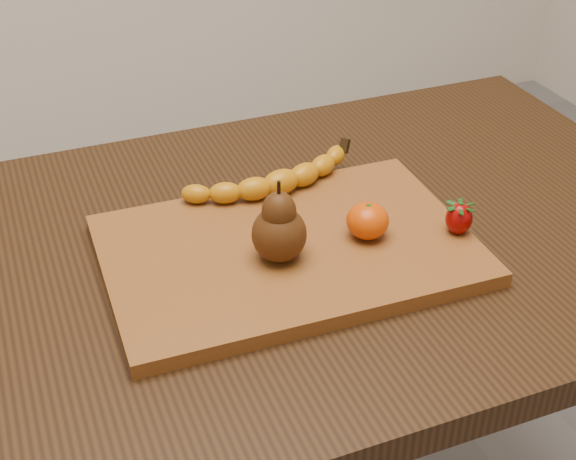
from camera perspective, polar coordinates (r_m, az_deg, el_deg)
name	(u,v)px	position (r m, az deg, el deg)	size (l,w,h in m)	color
table	(331,287)	(1.11, 3.06, -4.04)	(1.00, 0.70, 0.76)	black
cutting_board	(288,250)	(0.99, 0.00, -1.44)	(0.45, 0.30, 0.02)	brown
banana	(281,182)	(1.08, -0.51, 3.43)	(0.22, 0.06, 0.03)	#C67E09
pear	(279,221)	(0.94, -0.64, 0.65)	(0.07, 0.07, 0.10)	#43220A
mandarin	(368,221)	(0.99, 5.68, 0.66)	(0.05, 0.05, 0.05)	#D14102
strawberry	(459,217)	(1.02, 12.07, 0.88)	(0.03, 0.03, 0.04)	#8C0403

